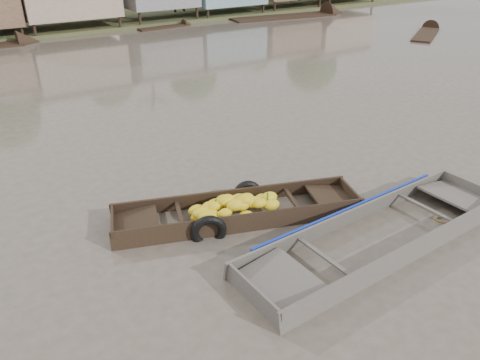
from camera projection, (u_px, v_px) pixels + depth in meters
ground at (284, 232)px, 11.44m from camera, size 120.00×120.00×0.00m
banana_boat at (233, 211)px, 11.90m from camera, size 6.50×3.41×0.91m
viewer_boat at (378, 239)px, 11.08m from camera, size 7.61×2.30×0.61m
distant_boats at (217, 30)px, 34.83m from camera, size 34.62×15.08×0.35m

